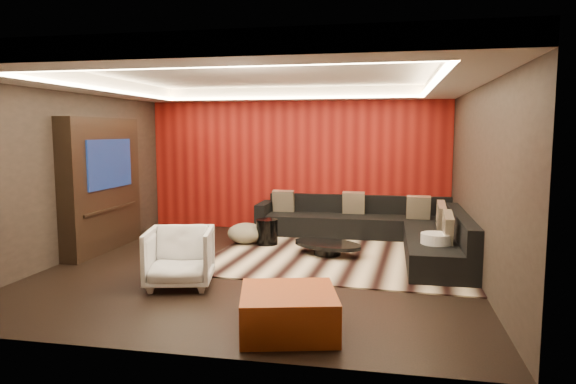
% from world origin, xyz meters
% --- Properties ---
extents(floor, '(6.00, 6.00, 0.02)m').
position_xyz_m(floor, '(0.00, 0.00, -0.01)').
color(floor, black).
rests_on(floor, ground).
extents(ceiling, '(6.00, 6.00, 0.02)m').
position_xyz_m(ceiling, '(0.00, 0.00, 2.81)').
color(ceiling, silver).
rests_on(ceiling, ground).
extents(wall_back, '(6.00, 0.02, 2.80)m').
position_xyz_m(wall_back, '(0.00, 3.01, 1.40)').
color(wall_back, black).
rests_on(wall_back, ground).
extents(wall_left, '(0.02, 6.00, 2.80)m').
position_xyz_m(wall_left, '(-3.01, 0.00, 1.40)').
color(wall_left, black).
rests_on(wall_left, ground).
extents(wall_right, '(0.02, 6.00, 2.80)m').
position_xyz_m(wall_right, '(3.01, 0.00, 1.40)').
color(wall_right, black).
rests_on(wall_right, ground).
extents(red_feature_wall, '(5.98, 0.05, 2.78)m').
position_xyz_m(red_feature_wall, '(0.00, 2.97, 1.40)').
color(red_feature_wall, '#6B0C0A').
rests_on(red_feature_wall, ground).
extents(soffit_back, '(6.00, 0.60, 0.22)m').
position_xyz_m(soffit_back, '(0.00, 2.70, 2.69)').
color(soffit_back, silver).
rests_on(soffit_back, ground).
extents(soffit_front, '(6.00, 0.60, 0.22)m').
position_xyz_m(soffit_front, '(0.00, -2.70, 2.69)').
color(soffit_front, silver).
rests_on(soffit_front, ground).
extents(soffit_left, '(0.60, 4.80, 0.22)m').
position_xyz_m(soffit_left, '(-2.70, 0.00, 2.69)').
color(soffit_left, silver).
rests_on(soffit_left, ground).
extents(soffit_right, '(0.60, 4.80, 0.22)m').
position_xyz_m(soffit_right, '(2.70, 0.00, 2.69)').
color(soffit_right, silver).
rests_on(soffit_right, ground).
extents(cove_back, '(4.80, 0.08, 0.04)m').
position_xyz_m(cove_back, '(0.00, 2.36, 2.60)').
color(cove_back, '#FFD899').
rests_on(cove_back, ground).
extents(cove_front, '(4.80, 0.08, 0.04)m').
position_xyz_m(cove_front, '(0.00, -2.36, 2.60)').
color(cove_front, '#FFD899').
rests_on(cove_front, ground).
extents(cove_left, '(0.08, 4.80, 0.04)m').
position_xyz_m(cove_left, '(-2.36, 0.00, 2.60)').
color(cove_left, '#FFD899').
rests_on(cove_left, ground).
extents(cove_right, '(0.08, 4.80, 0.04)m').
position_xyz_m(cove_right, '(2.36, 0.00, 2.60)').
color(cove_right, '#FFD899').
rests_on(cove_right, ground).
extents(tv_surround, '(0.30, 2.00, 2.20)m').
position_xyz_m(tv_surround, '(-2.85, 0.60, 1.10)').
color(tv_surround, black).
rests_on(tv_surround, ground).
extents(tv_screen, '(0.04, 1.30, 0.80)m').
position_xyz_m(tv_screen, '(-2.69, 0.60, 1.45)').
color(tv_screen, black).
rests_on(tv_screen, ground).
extents(tv_shelf, '(0.04, 1.60, 0.04)m').
position_xyz_m(tv_shelf, '(-2.69, 0.60, 0.70)').
color(tv_shelf, black).
rests_on(tv_shelf, ground).
extents(rug, '(4.18, 3.24, 0.02)m').
position_xyz_m(rug, '(1.12, 0.76, 0.01)').
color(rug, beige).
rests_on(rug, floor).
extents(coffee_table, '(1.53, 1.53, 0.19)m').
position_xyz_m(coffee_table, '(0.88, 0.90, 0.12)').
color(coffee_table, black).
rests_on(coffee_table, rug).
extents(drum_stool, '(0.48, 0.48, 0.44)m').
position_xyz_m(drum_stool, '(-0.24, 1.45, 0.24)').
color(drum_stool, black).
rests_on(drum_stool, rug).
extents(striped_pouf, '(0.72, 0.72, 0.35)m').
position_xyz_m(striped_pouf, '(-0.63, 1.48, 0.20)').
color(striped_pouf, beige).
rests_on(striped_pouf, rug).
extents(white_side_table, '(0.51, 0.51, 0.55)m').
position_xyz_m(white_side_table, '(2.50, 0.28, 0.27)').
color(white_side_table, silver).
rests_on(white_side_table, floor).
extents(orange_ottoman, '(1.12, 1.12, 0.41)m').
position_xyz_m(orange_ottoman, '(0.88, -2.29, 0.21)').
color(orange_ottoman, '#994313').
rests_on(orange_ottoman, floor).
extents(armchair, '(0.98, 1.00, 0.76)m').
position_xyz_m(armchair, '(-0.78, -1.08, 0.38)').
color(armchair, silver).
rests_on(armchair, floor).
extents(sectional_sofa, '(3.65, 3.50, 0.75)m').
position_xyz_m(sectional_sofa, '(1.73, 1.86, 0.26)').
color(sectional_sofa, black).
rests_on(sectional_sofa, floor).
extents(throw_pillows, '(3.14, 2.72, 0.50)m').
position_xyz_m(throw_pillows, '(1.73, 1.89, 0.62)').
color(throw_pillows, '#C2AE8E').
rests_on(throw_pillows, sectional_sofa).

